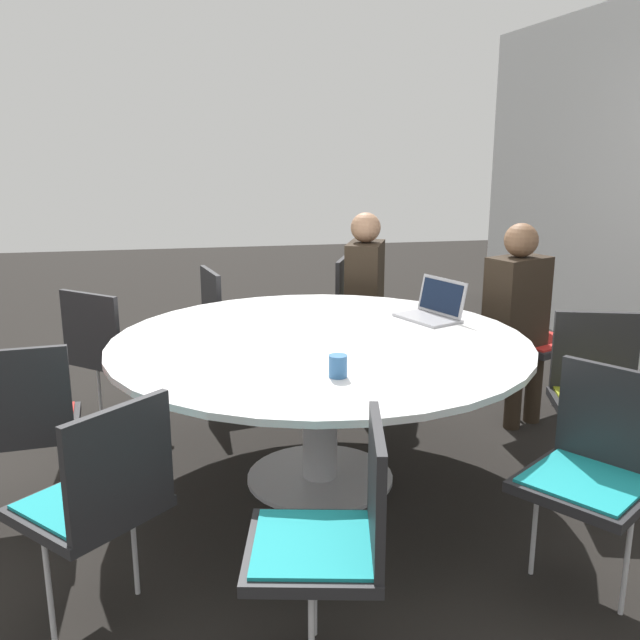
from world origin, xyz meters
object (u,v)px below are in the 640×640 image
chair_2 (231,320)px  laptop (433,309)px  chair_7 (594,463)px  coffee_cup (338,366)px  chair_1 (360,306)px  person_1 (367,287)px  chair_0 (532,330)px  chair_4 (25,417)px  chair_8 (599,387)px  person_0 (518,308)px  chair_3 (109,347)px  chair_5 (99,494)px  chair_6 (334,529)px

chair_2 → laptop: size_ratio=2.17×
chair_7 → coffee_cup: size_ratio=9.30×
chair_1 → person_1: size_ratio=0.71×
chair_0 → person_1: (-0.57, -0.93, 0.19)m
chair_4 → chair_8: bearing=-8.3°
chair_1 → person_1: bearing=19.1°
chair_7 → chair_8: 0.89m
coffee_cup → chair_1: bearing=164.2°
chair_4 → coffee_cup: (0.34, 1.32, 0.27)m
person_0 → laptop: (0.26, -0.62, 0.08)m
chair_3 → coffee_cup: bearing=-12.6°
chair_4 → person_0: bearing=10.2°
chair_4 → laptop: 2.11m
chair_5 → person_1: person_1 is taller
chair_2 → chair_5: size_ratio=1.00×
laptop → coffee_cup: size_ratio=4.29×
chair_6 → chair_7: (-0.29, 1.05, 0.00)m
chair_5 → coffee_cup: chair_5 is taller
chair_2 → person_0: 1.84m
chair_2 → person_1: person_1 is taller
chair_4 → laptop: bearing=8.1°
chair_7 → coffee_cup: 1.05m
chair_0 → chair_1: (-0.82, -0.92, 0.00)m
laptop → chair_1: bearing=160.9°
chair_3 → coffee_cup: (1.37, 1.07, 0.27)m
chair_7 → chair_1: bearing=-29.8°
chair_4 → chair_8: (0.10, 2.67, 0.00)m
chair_0 → chair_8: 1.06m
person_0 → chair_1: bearing=-77.7°
person_0 → chair_0: bearing=-160.9°
chair_6 → coffee_cup: chair_6 is taller
laptop → coffee_cup: 1.11m
chair_4 → chair_7: (0.85, 2.20, 0.00)m
chair_1 → chair_3: size_ratio=1.00×
chair_3 → coffee_cup: size_ratio=9.30×
chair_4 → chair_1: bearing=36.6°
laptop → coffee_cup: (0.86, -0.71, -0.01)m
chair_4 → chair_5: bearing=-68.6°
person_1 → laptop: 1.02m
chair_7 → chair_8: size_ratio=1.00×
chair_2 → chair_4: size_ratio=1.00×
chair_3 → chair_8: 2.67m
chair_4 → person_0: size_ratio=0.71×
person_0 → coffee_cup: 1.74m
chair_0 → chair_3: same height
coffee_cup → chair_5: bearing=-65.2°
chair_4 → chair_7: size_ratio=1.00×
chair_4 → person_0: (-0.78, 2.65, 0.19)m
chair_6 → chair_8: size_ratio=1.00×
chair_4 → person_1: person_1 is taller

